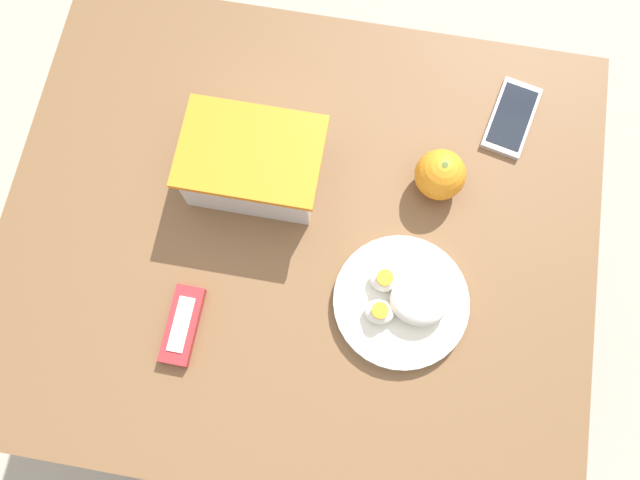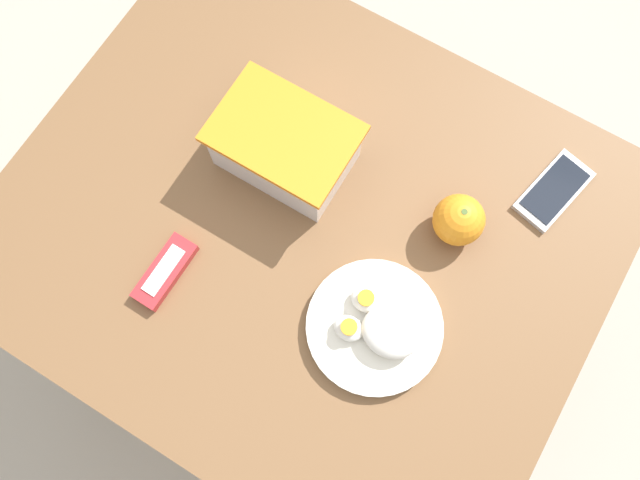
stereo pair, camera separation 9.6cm
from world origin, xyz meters
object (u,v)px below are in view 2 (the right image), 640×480
object	(u,v)px
candy_bar	(165,271)
cell_phone	(554,190)
food_container	(285,148)
orange_fruit	(459,220)
rice_plate	(376,327)

from	to	relation	value
candy_bar	cell_phone	distance (m)	0.64
food_container	orange_fruit	size ratio (longest dim) A/B	2.66
rice_plate	cell_phone	bearing A→B (deg)	68.08
orange_fruit	candy_bar	xyz separation A→B (m)	(-0.35, -0.30, -0.03)
candy_bar	orange_fruit	bearing A→B (deg)	40.19
food_container	candy_bar	xyz separation A→B (m)	(-0.06, -0.26, -0.04)
rice_plate	candy_bar	world-z (taller)	rice_plate
rice_plate	candy_bar	distance (m)	0.34
food_container	cell_phone	size ratio (longest dim) A/B	1.46
food_container	rice_plate	bearing A→B (deg)	-32.46
rice_plate	cell_phone	xyz separation A→B (m)	(0.14, 0.34, -0.01)
orange_fruit	rice_plate	xyz separation A→B (m)	(-0.03, -0.21, -0.02)
orange_fruit	cell_phone	world-z (taller)	orange_fruit
rice_plate	cell_phone	distance (m)	0.37
cell_phone	orange_fruit	bearing A→B (deg)	-128.73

